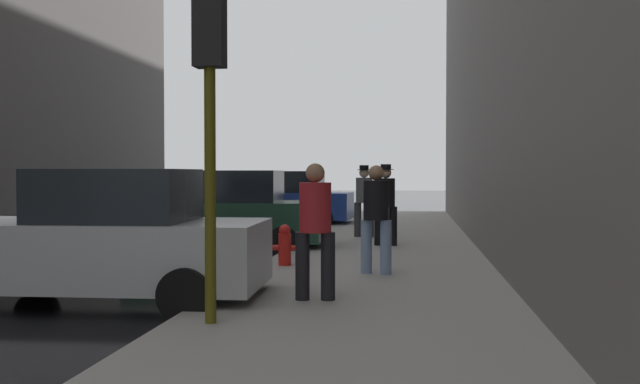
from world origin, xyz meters
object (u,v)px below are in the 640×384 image
at_px(traffic_light, 210,76).
at_px(pedestrian_in_jeans, 376,213).
at_px(fire_hydrant, 285,245).
at_px(pedestrian_with_fedora, 386,200).
at_px(parked_silver_sedan, 106,241).
at_px(parked_dark_green_sedan, 230,213).
at_px(pedestrian_in_red_jacket, 315,224).
at_px(pedestrian_with_beanie, 364,197).
at_px(parked_blue_sedan, 287,201).

xyz_separation_m(traffic_light, pedestrian_in_jeans, (1.56, 3.90, -1.65)).
height_order(fire_hydrant, pedestrian_in_jeans, pedestrian_in_jeans).
bearing_deg(pedestrian_with_fedora, traffic_light, -100.58).
distance_m(parked_silver_sedan, pedestrian_in_jeans, 4.16).
xyz_separation_m(parked_silver_sedan, fire_hydrant, (1.80, 3.18, -0.35)).
height_order(parked_silver_sedan, fire_hydrant, parked_silver_sedan).
relative_size(pedestrian_in_jeans, pedestrian_with_fedora, 0.96).
bearing_deg(traffic_light, parked_dark_green_sedan, 103.19).
bearing_deg(fire_hydrant, parked_dark_green_sedan, 119.45).
bearing_deg(parked_silver_sedan, pedestrian_in_red_jacket, -1.01).
bearing_deg(pedestrian_in_jeans, traffic_light, -111.76).
height_order(parked_silver_sedan, pedestrian_in_red_jacket, pedestrian_in_red_jacket).
xyz_separation_m(parked_dark_green_sedan, pedestrian_with_beanie, (2.79, 2.39, 0.29)).
bearing_deg(fire_hydrant, pedestrian_with_beanie, 79.94).
bearing_deg(pedestrian_in_jeans, parked_dark_green_sedan, 130.36).
xyz_separation_m(parked_dark_green_sedan, pedestrian_with_fedora, (3.40, 0.39, 0.29)).
distance_m(pedestrian_in_jeans, pedestrian_in_red_jacket, 2.50).
height_order(pedestrian_in_jeans, pedestrian_with_beanie, pedestrian_with_beanie).
height_order(parked_blue_sedan, pedestrian_with_fedora, pedestrian_with_fedora).
bearing_deg(pedestrian_with_beanie, parked_dark_green_sedan, -139.45).
xyz_separation_m(parked_blue_sedan, pedestrian_with_fedora, (3.40, -6.86, 0.29)).
bearing_deg(fire_hydrant, pedestrian_with_fedora, 65.93).
bearing_deg(pedestrian_with_fedora, fire_hydrant, -114.07).
height_order(parked_silver_sedan, traffic_light, traffic_light).
xyz_separation_m(parked_blue_sedan, fire_hydrant, (1.80, -10.44, -0.35)).
height_order(pedestrian_in_jeans, pedestrian_in_red_jacket, same).
bearing_deg(fire_hydrant, pedestrian_in_red_jacket, -73.35).
xyz_separation_m(parked_silver_sedan, parked_dark_green_sedan, (0.00, 6.38, 0.00)).
xyz_separation_m(parked_dark_green_sedan, parked_blue_sedan, (-0.00, 7.25, 0.00)).
xyz_separation_m(traffic_light, pedestrian_in_red_jacket, (0.92, 1.48, -1.65)).
bearing_deg(pedestrian_in_jeans, pedestrian_in_red_jacket, -104.83).
distance_m(parked_dark_green_sedan, pedestrian_in_red_jacket, 7.00).
relative_size(parked_dark_green_sedan, pedestrian_with_beanie, 2.40).
distance_m(fire_hydrant, pedestrian_in_red_jacket, 3.43).
bearing_deg(parked_dark_green_sedan, pedestrian_with_beanie, 40.55).
bearing_deg(pedestrian_in_jeans, pedestrian_with_fedora, 90.09).
bearing_deg(pedestrian_with_fedora, pedestrian_in_jeans, -89.91).
bearing_deg(parked_blue_sedan, pedestrian_in_red_jacket, -78.55).
height_order(fire_hydrant, pedestrian_with_beanie, pedestrian_with_beanie).
relative_size(parked_silver_sedan, pedestrian_in_red_jacket, 2.49).
xyz_separation_m(pedestrian_in_jeans, pedestrian_with_beanie, (-0.62, 6.40, 0.03)).
relative_size(parked_dark_green_sedan, traffic_light, 1.18).
xyz_separation_m(fire_hydrant, pedestrian_with_beanie, (0.99, 5.59, 0.64)).
height_order(fire_hydrant, traffic_light, traffic_light).
height_order(parked_dark_green_sedan, fire_hydrant, parked_dark_green_sedan).
bearing_deg(pedestrian_with_beanie, parked_blue_sedan, 119.91).
bearing_deg(pedestrian_with_beanie, traffic_light, -95.22).
bearing_deg(pedestrian_with_beanie, fire_hydrant, -100.06).
distance_m(parked_dark_green_sedan, traffic_light, 8.35).
distance_m(parked_blue_sedan, pedestrian_in_red_jacket, 13.96).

